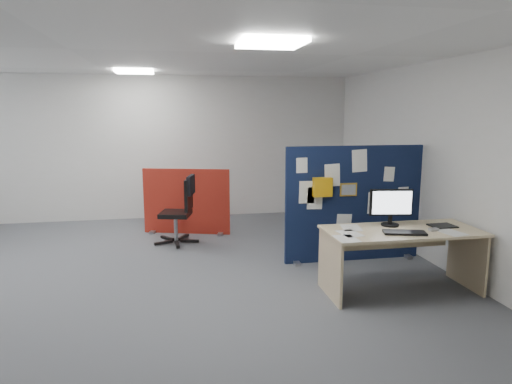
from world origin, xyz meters
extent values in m
plane|color=#505257|center=(0.00, 0.00, 0.00)|extent=(9.00, 9.00, 0.00)
cube|color=white|center=(0.00, 0.00, 2.70)|extent=(9.00, 7.00, 0.02)
cube|color=silver|center=(0.00, 3.50, 1.35)|extent=(9.00, 0.02, 2.70)
cube|color=silver|center=(4.50, 0.00, 1.35)|extent=(0.02, 7.00, 2.70)
cube|color=white|center=(2.00, -1.00, 2.67)|extent=(0.60, 0.60, 0.04)
cube|color=white|center=(0.50, 2.50, 2.67)|extent=(0.60, 0.60, 0.04)
cube|color=#0F1638|center=(3.48, 0.42, 0.79)|extent=(1.92, 0.06, 1.59)
cube|color=gray|center=(2.67, 0.42, 0.02)|extent=(0.08, 0.30, 0.04)
cube|color=gray|center=(4.29, 0.42, 0.02)|extent=(0.08, 0.30, 0.04)
cube|color=white|center=(2.72, 0.38, 1.34)|extent=(0.15, 0.01, 0.20)
cube|color=white|center=(3.15, 0.38, 1.20)|extent=(0.21, 0.01, 0.30)
cube|color=white|center=(3.52, 0.38, 1.39)|extent=(0.21, 0.01, 0.30)
cube|color=white|center=(3.96, 0.38, 1.20)|extent=(0.15, 0.01, 0.20)
cube|color=white|center=(2.91, 0.38, 0.90)|extent=(0.21, 0.01, 0.30)
cube|color=white|center=(3.77, 0.38, 0.80)|extent=(0.21, 0.01, 0.30)
cube|color=white|center=(4.19, 0.38, 0.91)|extent=(0.15, 0.01, 0.20)
cube|color=white|center=(3.33, 0.38, 0.51)|extent=(0.21, 0.01, 0.30)
cube|color=white|center=(2.80, 0.38, 0.98)|extent=(0.21, 0.01, 0.30)
cube|color=gold|center=(3.38, 0.38, 1.00)|extent=(0.24, 0.01, 0.18)
cube|color=#E9A20E|center=(3.00, 0.34, 1.05)|extent=(0.25, 0.10, 0.25)
cube|color=tan|center=(3.58, -0.75, 0.71)|extent=(1.74, 0.78, 0.03)
cube|color=tan|center=(2.74, -0.75, 0.35)|extent=(0.03, 0.71, 0.70)
cube|color=tan|center=(4.42, -0.75, 0.35)|extent=(0.03, 0.71, 0.70)
cube|color=tan|center=(3.58, -0.39, 0.55)|extent=(1.57, 0.02, 0.30)
cylinder|color=black|center=(3.53, -0.55, 0.74)|extent=(0.20, 0.20, 0.02)
cube|color=black|center=(3.53, -0.55, 0.80)|extent=(0.05, 0.04, 0.10)
cube|color=black|center=(3.53, -0.55, 1.01)|extent=(0.49, 0.11, 0.31)
cube|color=white|center=(3.53, -0.57, 1.01)|extent=(0.45, 0.08, 0.27)
cube|color=black|center=(3.52, -0.91, 0.74)|extent=(0.48, 0.30, 0.02)
cube|color=gray|center=(3.90, -0.86, 0.74)|extent=(0.10, 0.07, 0.03)
cube|color=black|center=(4.11, -0.70, 0.74)|extent=(0.29, 0.23, 0.01)
cube|color=maroon|center=(1.27, 2.24, 0.55)|extent=(1.42, 0.46, 1.10)
cube|color=gray|center=(0.69, 2.24, 0.02)|extent=(0.08, 0.30, 0.04)
cube|color=gray|center=(1.85, 2.24, 0.02)|extent=(0.08, 0.30, 0.04)
cube|color=black|center=(1.29, 1.63, 0.04)|extent=(0.30, 0.12, 0.04)
cube|color=black|center=(1.19, 1.86, 0.04)|extent=(0.20, 0.27, 0.04)
cube|color=black|center=(0.94, 1.85, 0.04)|extent=(0.22, 0.26, 0.04)
cube|color=black|center=(0.88, 1.60, 0.04)|extent=(0.29, 0.15, 0.04)
cube|color=black|center=(1.09, 1.47, 0.04)|extent=(0.07, 0.29, 0.04)
cylinder|color=gray|center=(1.08, 1.68, 0.24)|extent=(0.06, 0.06, 0.41)
cube|color=black|center=(1.08, 1.68, 0.47)|extent=(0.54, 0.54, 0.07)
cube|color=black|center=(1.29, 1.63, 0.78)|extent=(0.15, 0.41, 0.49)
cube|color=black|center=(1.33, 1.62, 0.93)|extent=(0.15, 0.37, 0.29)
cube|color=white|center=(2.94, -0.79, 0.73)|extent=(0.25, 0.32, 0.00)
cube|color=white|center=(3.04, -0.57, 0.73)|extent=(0.26, 0.33, 0.00)
cube|color=white|center=(4.05, -0.97, 0.73)|extent=(0.27, 0.34, 0.00)
cube|color=white|center=(2.82, -0.99, 0.73)|extent=(0.22, 0.31, 0.00)
camera|label=1|loc=(1.06, -5.34, 2.05)|focal=32.00mm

